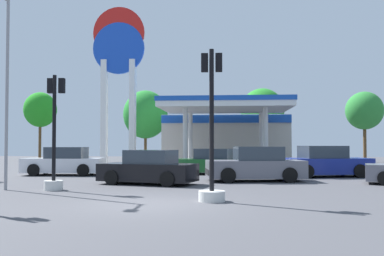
{
  "coord_description": "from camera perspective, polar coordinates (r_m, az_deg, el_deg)",
  "views": [
    {
      "loc": [
        2.36,
        -12.69,
        1.77
      ],
      "look_at": [
        -0.07,
        16.72,
        2.78
      ],
      "focal_mm": 41.18,
      "sensor_mm": 36.0,
      "label": 1
    }
  ],
  "objects": [
    {
      "name": "gas_station",
      "position": [
        35.5,
        4.4,
        -1.04
      ],
      "size": [
        9.96,
        12.65,
        4.67
      ],
      "color": "beige",
      "rests_on": "ground"
    },
    {
      "name": "tree_2",
      "position": [
        41.16,
        9.1,
        2.27
      ],
      "size": [
        4.02,
        4.02,
        6.82
      ],
      "color": "brown",
      "rests_on": "ground"
    },
    {
      "name": "tree_1",
      "position": [
        41.65,
        -6.04,
        1.74
      ],
      "size": [
        4.17,
        4.17,
        6.73
      ],
      "color": "brown",
      "rests_on": "ground"
    },
    {
      "name": "traffic_signal_1",
      "position": [
        13.42,
        2.57,
        -3.19
      ],
      "size": [
        0.81,
        0.81,
        4.64
      ],
      "color": "silver",
      "rests_on": "ground"
    },
    {
      "name": "car_0",
      "position": [
        25.46,
        -16.2,
        -4.29
      ],
      "size": [
        4.41,
        2.15,
        1.55
      ],
      "color": "black",
      "rests_on": "ground"
    },
    {
      "name": "car_2",
      "position": [
        24.24,
        16.85,
        -4.32
      ],
      "size": [
        4.84,
        2.82,
        1.63
      ],
      "color": "black",
      "rests_on": "ground"
    },
    {
      "name": "ground_plane",
      "position": [
        13.03,
        -5.83,
        -9.75
      ],
      "size": [
        90.0,
        90.0,
        0.0
      ],
      "primitive_type": "plane",
      "color": "#47474C",
      "rests_on": "ground"
    },
    {
      "name": "tree_3",
      "position": [
        43.84,
        21.43,
        2.09
      ],
      "size": [
        3.42,
        3.42,
        6.55
      ],
      "color": "brown",
      "rests_on": "ground"
    },
    {
      "name": "traffic_signal_2",
      "position": [
        17.39,
        -17.4,
        -2.71
      ],
      "size": [
        0.69,
        0.7,
        4.34
      ],
      "color": "silver",
      "rests_on": "ground"
    },
    {
      "name": "car_6",
      "position": [
        24.97,
        2.56,
        -4.51
      ],
      "size": [
        4.33,
        2.58,
        1.45
      ],
      "color": "black",
      "rests_on": "ground"
    },
    {
      "name": "station_pole_sign",
      "position": [
        31.38,
        -9.48,
        7.77
      ],
      "size": [
        3.61,
        0.56,
        11.29
      ],
      "color": "white",
      "rests_on": "ground"
    },
    {
      "name": "tree_0",
      "position": [
        47.68,
        -19.06,
        2.23
      ],
      "size": [
        3.31,
        3.31,
        6.98
      ],
      "color": "brown",
      "rests_on": "ground"
    },
    {
      "name": "car_5",
      "position": [
        20.75,
        8.21,
        -4.82
      ],
      "size": [
        4.7,
        2.53,
        1.6
      ],
      "color": "black",
      "rests_on": "ground"
    },
    {
      "name": "car_3",
      "position": [
        19.09,
        -5.67,
        -5.26
      ],
      "size": [
        4.41,
        2.71,
        1.47
      ],
      "color": "black",
      "rests_on": "ground"
    },
    {
      "name": "corner_streetlamp",
      "position": [
        18.06,
        -23.11,
        6.43
      ],
      "size": [
        0.24,
        1.48,
        7.29
      ],
      "color": "gray",
      "rests_on": "ground"
    }
  ]
}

